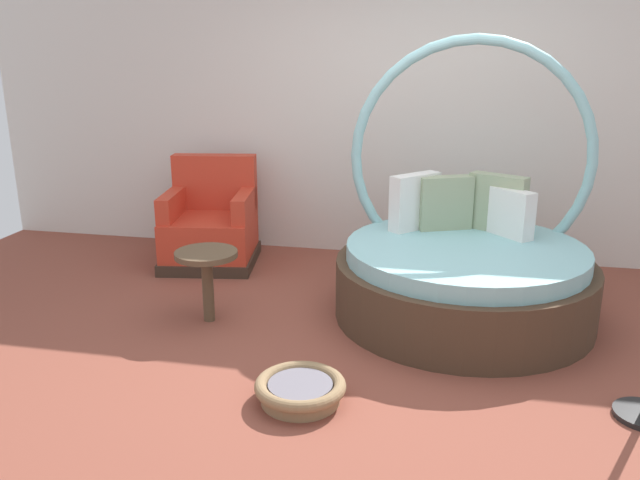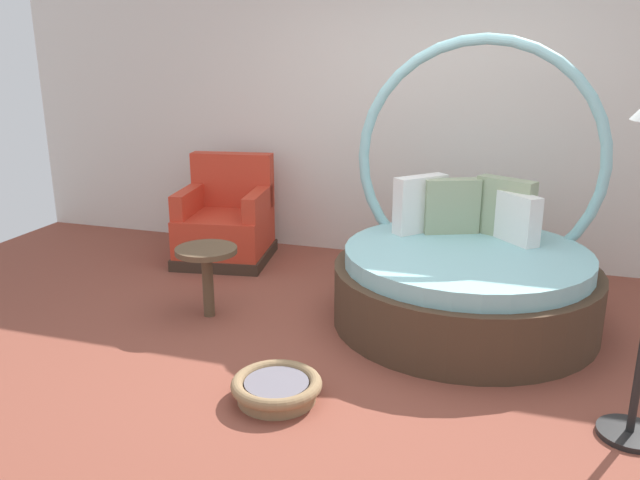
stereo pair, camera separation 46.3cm
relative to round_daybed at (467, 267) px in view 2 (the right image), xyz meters
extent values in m
cube|color=brown|center=(-0.61, -0.76, -0.40)|extent=(8.00, 8.00, 0.02)
cube|color=silver|center=(-0.61, 1.36, 0.98)|extent=(8.00, 0.12, 2.73)
cylinder|color=#473323|center=(0.00, -0.08, -0.17)|extent=(1.84, 1.84, 0.42)
cylinder|color=#8CC6CC|center=(0.00, -0.08, 0.10)|extent=(1.69, 1.69, 0.12)
torus|color=#8CC6CC|center=(0.00, 0.42, 0.68)|extent=(1.83, 0.08, 1.83)
cube|color=white|center=(0.32, 0.21, 0.33)|extent=(0.33, 0.34, 0.35)
cube|color=#93A37F|center=(0.22, 0.34, 0.37)|extent=(0.44, 0.31, 0.43)
cube|color=white|center=(0.00, 0.48, 0.35)|extent=(0.37, 0.12, 0.37)
cube|color=#93A37F|center=(-0.16, 0.31, 0.36)|extent=(0.42, 0.27, 0.41)
cube|color=white|center=(-0.39, 0.27, 0.37)|extent=(0.37, 0.40, 0.42)
cube|color=#38281E|center=(-2.22, 0.67, -0.34)|extent=(0.91, 0.91, 0.10)
cube|color=red|center=(-2.22, 0.67, -0.12)|extent=(0.87, 0.87, 0.34)
cube|color=red|center=(-2.27, 0.97, 0.30)|extent=(0.78, 0.28, 0.50)
cube|color=red|center=(-2.53, 0.62, 0.16)|extent=(0.23, 0.69, 0.22)
cube|color=red|center=(-1.90, 0.72, 0.16)|extent=(0.23, 0.69, 0.22)
cylinder|color=#8E704C|center=(-0.88, -1.47, -0.36)|extent=(0.44, 0.44, 0.06)
torus|color=#8E704C|center=(-0.88, -1.47, -0.29)|extent=(0.51, 0.51, 0.07)
cylinder|color=slate|center=(-0.88, -1.47, -0.30)|extent=(0.36, 0.36, 0.05)
cylinder|color=brown|center=(-1.77, -0.53, -0.15)|extent=(0.08, 0.08, 0.48)
cylinder|color=brown|center=(-1.77, -0.53, 0.11)|extent=(0.44, 0.44, 0.04)
cylinder|color=black|center=(0.95, -1.25, -0.37)|extent=(0.32, 0.32, 0.03)
camera|label=1|loc=(-0.12, -4.54, 1.51)|focal=36.12mm
camera|label=2|loc=(0.33, -4.42, 1.51)|focal=36.12mm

